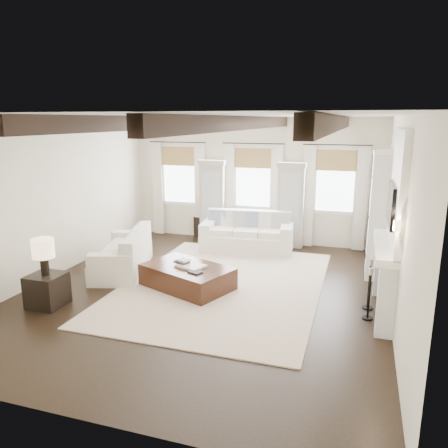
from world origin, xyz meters
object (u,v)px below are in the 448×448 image
(sofa_left, at_px, (125,255))
(ottoman, at_px, (187,277))
(sofa_back, at_px, (247,235))
(side_table_front, at_px, (47,290))
(side_table_back, at_px, (202,226))

(sofa_left, distance_m, ottoman, 1.71)
(sofa_back, distance_m, sofa_left, 3.07)
(side_table_front, xyz_separation_m, side_table_back, (0.94, 5.14, -0.00))
(side_table_front, bearing_deg, ottoman, 36.74)
(sofa_left, relative_size, side_table_front, 3.91)
(sofa_left, bearing_deg, side_table_front, -100.33)
(ottoman, bearing_deg, sofa_left, -175.48)
(ottoman, bearing_deg, sofa_back, 102.42)
(ottoman, height_order, side_table_front, side_table_front)
(ottoman, distance_m, side_table_front, 2.48)
(sofa_back, height_order, sofa_left, sofa_back)
(sofa_left, relative_size, ottoman, 1.34)
(sofa_left, height_order, ottoman, sofa_left)
(sofa_back, height_order, side_table_front, sofa_back)
(sofa_left, relative_size, side_table_back, 3.92)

